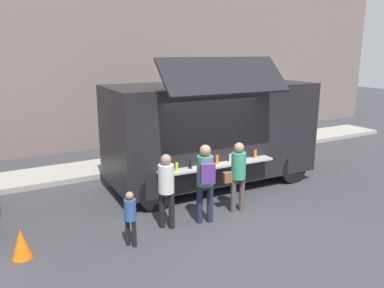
% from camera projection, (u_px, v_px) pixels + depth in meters
% --- Properties ---
extents(ground_plane, '(60.00, 60.00, 0.00)m').
position_uv_depth(ground_plane, '(231.00, 213.00, 8.63)').
color(ground_plane, '#38383D').
extents(curb_strip, '(28.00, 1.60, 0.15)m').
position_uv_depth(curb_strip, '(45.00, 176.00, 10.93)').
color(curb_strip, '#9E998E').
rests_on(curb_strip, ground).
extents(building_behind, '(32.00, 2.40, 9.78)m').
position_uv_depth(building_behind, '(44.00, 14.00, 13.55)').
color(building_behind, slate).
rests_on(building_behind, ground).
extents(food_truck_main, '(5.61, 3.30, 3.48)m').
position_uv_depth(food_truck_main, '(211.00, 130.00, 10.28)').
color(food_truck_main, black).
rests_on(food_truck_main, ground).
extents(traffic_cone_orange, '(0.36, 0.36, 0.55)m').
position_uv_depth(traffic_cone_orange, '(21.00, 243.00, 6.72)').
color(traffic_cone_orange, orange).
rests_on(traffic_cone_orange, ground).
extents(trash_bin, '(0.60, 0.60, 0.90)m').
position_uv_depth(trash_bin, '(259.00, 137.00, 14.23)').
color(trash_bin, '#2E5B39').
rests_on(trash_bin, ground).
extents(customer_front_ordering, '(0.54, 0.33, 1.63)m').
position_uv_depth(customer_front_ordering, '(238.00, 171.00, 8.52)').
color(customer_front_ordering, '#504542').
rests_on(customer_front_ordering, ground).
extents(customer_mid_with_backpack, '(0.44, 0.57, 1.73)m').
position_uv_depth(customer_mid_with_backpack, '(205.00, 176.00, 7.90)').
color(customer_mid_with_backpack, '#1F233B').
rests_on(customer_mid_with_backpack, ground).
extents(customer_rear_waiting, '(0.33, 0.33, 1.60)m').
position_uv_depth(customer_rear_waiting, '(166.00, 185.00, 7.70)').
color(customer_rear_waiting, black).
rests_on(customer_rear_waiting, ground).
extents(child_near_queue, '(0.22, 0.22, 1.09)m').
position_uv_depth(child_near_queue, '(130.00, 214.00, 7.04)').
color(child_near_queue, black).
rests_on(child_near_queue, ground).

